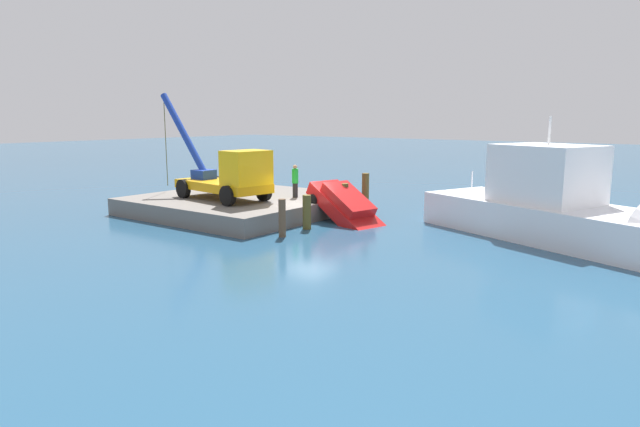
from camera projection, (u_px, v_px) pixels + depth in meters
ground at (309, 222)px, 27.79m from camera, size 200.00×200.00×0.00m
dock at (241, 204)px, 30.49m from camera, size 10.08×9.79×0.89m
crane_truck at (229, 176)px, 28.54m from camera, size 8.04×3.20×5.60m
dock_worker at (295, 181)px, 29.80m from camera, size 0.34×0.34×1.76m
salvaged_car at (348, 209)px, 27.43m from camera, size 4.57×2.88×2.87m
moored_yacht at (595, 231)px, 22.09m from camera, size 14.55×8.87×6.85m
piling_near at (282, 218)px, 24.15m from camera, size 0.31×0.31×1.67m
piling_mid at (307, 212)px, 25.86m from camera, size 0.40×0.40×1.60m
piling_far at (345, 202)px, 28.04m from camera, size 0.34×0.34×1.87m
piling_end at (365, 194)px, 29.49m from camera, size 0.38×0.38×2.24m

